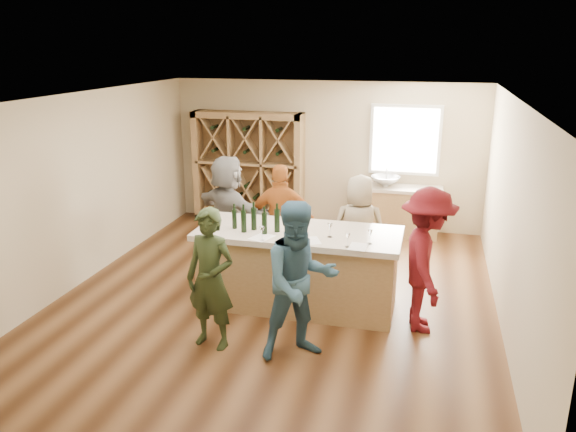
% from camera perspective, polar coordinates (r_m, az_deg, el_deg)
% --- Properties ---
extents(floor, '(6.00, 7.00, 0.10)m').
position_cam_1_polar(floor, '(8.15, -1.04, -8.44)').
color(floor, '#55341B').
rests_on(floor, ground).
extents(ceiling, '(6.00, 7.00, 0.10)m').
position_cam_1_polar(ceiling, '(7.37, -1.17, 12.33)').
color(ceiling, white).
rests_on(ceiling, ground).
extents(wall_back, '(6.00, 0.10, 2.80)m').
position_cam_1_polar(wall_back, '(11.00, 3.87, 6.30)').
color(wall_back, '#C0AF8B').
rests_on(wall_back, ground).
extents(wall_front, '(6.00, 0.10, 2.80)m').
position_cam_1_polar(wall_front, '(4.54, -13.35, -10.52)').
color(wall_front, '#C0AF8B').
rests_on(wall_front, ground).
extents(wall_left, '(0.10, 7.00, 2.80)m').
position_cam_1_polar(wall_left, '(8.92, -20.36, 2.66)').
color(wall_left, '#C0AF8B').
rests_on(wall_left, ground).
extents(wall_right, '(0.10, 7.00, 2.80)m').
position_cam_1_polar(wall_right, '(7.45, 22.13, -0.28)').
color(wall_right, '#C0AF8B').
rests_on(wall_right, ground).
extents(window_frame, '(1.30, 0.06, 1.30)m').
position_cam_1_polar(window_frame, '(10.70, 11.81, 7.56)').
color(window_frame, white).
rests_on(window_frame, wall_back).
extents(window_pane, '(1.18, 0.01, 1.18)m').
position_cam_1_polar(window_pane, '(10.66, 11.80, 7.53)').
color(window_pane, white).
rests_on(window_pane, wall_back).
extents(wine_rack, '(2.20, 0.45, 2.20)m').
position_cam_1_polar(wine_rack, '(11.17, -4.05, 4.88)').
color(wine_rack, olive).
rests_on(wine_rack, floor).
extents(back_counter_base, '(1.60, 0.58, 0.86)m').
position_cam_1_polar(back_counter_base, '(10.73, 10.77, 0.41)').
color(back_counter_base, olive).
rests_on(back_counter_base, floor).
extents(back_counter_top, '(1.70, 0.62, 0.06)m').
position_cam_1_polar(back_counter_top, '(10.61, 10.91, 2.79)').
color(back_counter_top, beige).
rests_on(back_counter_top, back_counter_base).
extents(sink, '(0.54, 0.54, 0.19)m').
position_cam_1_polar(sink, '(10.59, 9.87, 3.51)').
color(sink, silver).
rests_on(sink, back_counter_top).
extents(faucet, '(0.02, 0.02, 0.30)m').
position_cam_1_polar(faucet, '(10.76, 9.97, 4.02)').
color(faucet, silver).
rests_on(faucet, back_counter_top).
extents(tasting_counter_base, '(2.60, 1.00, 1.00)m').
position_cam_1_polar(tasting_counter_base, '(7.68, 1.06, -5.58)').
color(tasting_counter_base, olive).
rests_on(tasting_counter_base, floor).
extents(tasting_counter_top, '(2.72, 1.12, 0.08)m').
position_cam_1_polar(tasting_counter_top, '(7.49, 1.09, -1.77)').
color(tasting_counter_top, beige).
rests_on(tasting_counter_top, tasting_counter_base).
extents(wine_bottle_a, '(0.08, 0.08, 0.26)m').
position_cam_1_polar(wine_bottle_a, '(7.56, -5.46, -0.30)').
color(wine_bottle_a, black).
rests_on(wine_bottle_a, tasting_counter_top).
extents(wine_bottle_b, '(0.09, 0.09, 0.30)m').
position_cam_1_polar(wine_bottle_b, '(7.40, -4.52, -0.52)').
color(wine_bottle_b, black).
rests_on(wine_bottle_b, tasting_counter_top).
extents(wine_bottle_c, '(0.10, 0.10, 0.30)m').
position_cam_1_polar(wine_bottle_c, '(7.48, -3.49, -0.28)').
color(wine_bottle_c, black).
rests_on(wine_bottle_c, tasting_counter_top).
extents(wine_bottle_d, '(0.10, 0.10, 0.29)m').
position_cam_1_polar(wine_bottle_d, '(7.31, -2.41, -0.74)').
color(wine_bottle_d, black).
rests_on(wine_bottle_d, tasting_counter_top).
extents(wine_bottle_e, '(0.09, 0.09, 0.31)m').
position_cam_1_polar(wine_bottle_e, '(7.39, -1.12, -0.46)').
color(wine_bottle_e, black).
rests_on(wine_bottle_e, tasting_counter_top).
extents(wine_glass_a, '(0.08, 0.08, 0.18)m').
position_cam_1_polar(wine_glass_a, '(7.08, -2.65, -1.81)').
color(wine_glass_a, white).
rests_on(wine_glass_a, tasting_counter_top).
extents(wine_glass_b, '(0.08, 0.08, 0.17)m').
position_cam_1_polar(wine_glass_b, '(7.01, 1.38, -2.04)').
color(wine_glass_b, white).
rests_on(wine_glass_b, tasting_counter_top).
extents(wine_glass_c, '(0.06, 0.06, 0.16)m').
position_cam_1_polar(wine_glass_c, '(6.90, 6.09, -2.52)').
color(wine_glass_c, white).
rests_on(wine_glass_c, tasting_counter_top).
extents(wine_glass_d, '(0.09, 0.09, 0.18)m').
position_cam_1_polar(wine_glass_d, '(7.22, 4.28, -1.46)').
color(wine_glass_d, white).
rests_on(wine_glass_d, tasting_counter_top).
extents(wine_glass_e, '(0.08, 0.08, 0.18)m').
position_cam_1_polar(wine_glass_e, '(7.03, 8.32, -2.14)').
color(wine_glass_e, white).
rests_on(wine_glass_e, tasting_counter_top).
extents(tasting_menu_a, '(0.33, 0.38, 0.00)m').
position_cam_1_polar(tasting_menu_a, '(7.22, -2.67, -2.17)').
color(tasting_menu_a, white).
rests_on(tasting_menu_a, tasting_counter_top).
extents(tasting_menu_b, '(0.33, 0.37, 0.00)m').
position_cam_1_polar(tasting_menu_b, '(7.10, 2.31, -2.52)').
color(tasting_menu_b, white).
rests_on(tasting_menu_b, tasting_counter_top).
extents(tasting_menu_c, '(0.23, 0.31, 0.00)m').
position_cam_1_polar(tasting_menu_c, '(6.94, 7.14, -3.11)').
color(tasting_menu_c, white).
rests_on(tasting_menu_c, tasting_counter_top).
extents(person_near_left, '(0.69, 0.56, 1.70)m').
position_cam_1_polar(person_near_left, '(6.62, -7.87, -6.37)').
color(person_near_left, '#263319').
rests_on(person_near_left, floor).
extents(person_near_right, '(1.03, 0.89, 1.85)m').
position_cam_1_polar(person_near_right, '(6.31, 1.23, -6.65)').
color(person_near_right, '#335972').
rests_on(person_near_right, floor).
extents(person_server, '(0.71, 1.25, 1.83)m').
position_cam_1_polar(person_server, '(7.12, 13.87, -4.40)').
color(person_server, '#590F14').
rests_on(person_server, floor).
extents(person_far_mid, '(1.11, 0.71, 1.76)m').
position_cam_1_polar(person_far_mid, '(8.51, -0.67, -0.55)').
color(person_far_mid, '#994C19').
rests_on(person_far_mid, floor).
extents(person_far_right, '(0.87, 0.63, 1.65)m').
position_cam_1_polar(person_far_right, '(8.35, 7.20, -1.43)').
color(person_far_right, gray).
rests_on(person_far_right, floor).
extents(person_far_left, '(1.77, 1.37, 1.83)m').
position_cam_1_polar(person_far_left, '(8.91, -6.08, 0.39)').
color(person_far_left, slate).
rests_on(person_far_left, floor).
extents(wine_bottle_f, '(0.07, 0.07, 0.30)m').
position_cam_1_polar(wine_bottle_f, '(7.14, 0.93, -1.12)').
color(wine_bottle_f, black).
rests_on(wine_bottle_f, tasting_counter_top).
extents(wine_glass_f, '(0.07, 0.07, 0.18)m').
position_cam_1_polar(wine_glass_f, '(7.65, 1.07, -0.35)').
color(wine_glass_f, white).
rests_on(wine_glass_f, tasting_counter_top).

